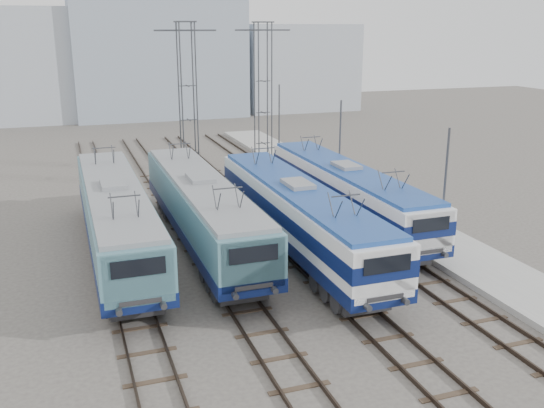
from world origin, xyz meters
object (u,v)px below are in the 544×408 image
Objects in this scene: locomotive_center_left at (202,208)px; mast_front at (444,198)px; locomotive_far_left at (116,215)px; catenary_tower_west at (188,98)px; mast_mid at (340,152)px; catenary_tower_east at (263,92)px; locomotive_center_right at (299,213)px; mast_rear at (279,126)px; locomotive_far_right at (347,190)px.

mast_front is at bearing -29.52° from locomotive_center_left.
catenary_tower_west is at bearing 63.85° from locomotive_far_left.
catenary_tower_west is 1.71× the size of mast_mid.
mast_front is at bearing -22.16° from locomotive_far_left.
catenary_tower_east is at bearing 95.45° from mast_front.
locomotive_center_left is at bearing -1.37° from locomotive_far_left.
locomotive_center_right is 2.65× the size of mast_front.
mast_front is at bearing -90.00° from mast_rear.
catenary_tower_east reaches higher than mast_rear.
locomotive_far_left is 4.50m from locomotive_center_left.
catenary_tower_east is 4.28m from mast_rear.
locomotive_far_left is at bearing -176.75° from locomotive_far_right.
catenary_tower_east is (6.50, 2.00, 0.00)m from catenary_tower_west.
mast_rear is (15.35, 17.75, 1.17)m from locomotive_far_left.
mast_front is (2.10, -22.00, -3.14)m from catenary_tower_east.
locomotive_center_right is 21.53m from mast_rear.
mast_rear is (2.10, 2.00, -3.14)m from catenary_tower_east.
mast_mid is at bearing -42.93° from catenary_tower_west.
locomotive_far_left is 1.57× the size of catenary_tower_west.
mast_rear reaches higher than locomotive_center_left.
mast_front is 1.00× the size of mast_mid.
locomotive_far_left reaches higher than locomotive_center_right.
locomotive_far_right is 17.12m from mast_rear.
mast_front is at bearing -75.24° from locomotive_far_right.
catenary_tower_east reaches higher than mast_mid.
locomotive_center_left is 12.52m from mast_front.
catenary_tower_west is at bearing 80.78° from locomotive_center_left.
locomotive_center_right is 1.54× the size of catenary_tower_west.
locomotive_far_right is at bearing -96.22° from mast_rear.
catenary_tower_west is 6.80m from catenary_tower_east.
locomotive_center_left is 2.67× the size of mast_front.
mast_mid reaches higher than locomotive_center_right.
locomotive_far_left reaches higher than locomotive_far_right.
catenary_tower_west is at bearing 97.74° from locomotive_center_right.
locomotive_far_left is 1.00× the size of locomotive_center_left.
mast_rear is at bearing 90.00° from mast_mid.
mast_rear is at bearing 90.00° from mast_front.
locomotive_center_left is at bearing -121.28° from mast_rear.
locomotive_far_left is 23.49m from mast_rear.
locomotive_center_right is at bearing -30.86° from locomotive_center_left.
catenary_tower_east is 22.32m from mast_front.
mast_front is (8.60, -20.00, -3.14)m from catenary_tower_west.
mast_mid is at bearing -90.00° from mast_rear.
locomotive_far_left is 16.43m from mast_mid.
locomotive_far_left is at bearing -116.15° from catenary_tower_west.
mast_front reaches higher than locomotive_far_left.
mast_rear is (1.85, 16.98, 1.21)m from locomotive_far_right.
locomotive_far_right is at bearing -89.04° from catenary_tower_east.
catenary_tower_east is (8.75, 15.86, 4.32)m from locomotive_center_left.
catenary_tower_west reaches higher than locomotive_center_right.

